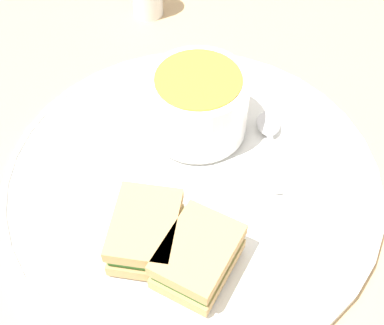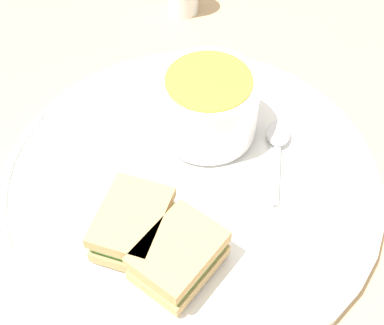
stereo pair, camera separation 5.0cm
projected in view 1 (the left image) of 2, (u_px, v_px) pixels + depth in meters
ground_plane at (192, 186)px, 0.53m from camera, size 2.40×2.40×0.00m
plate at (192, 180)px, 0.52m from camera, size 0.36×0.36×0.02m
soup_bowl at (198, 104)px, 0.52m from camera, size 0.10×0.10×0.07m
spoon at (269, 129)px, 0.54m from camera, size 0.08×0.08×0.01m
sandwich_half_near at (145, 232)px, 0.45m from camera, size 0.09×0.08×0.04m
sandwich_half_far at (198, 257)px, 0.44m from camera, size 0.08×0.07×0.04m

